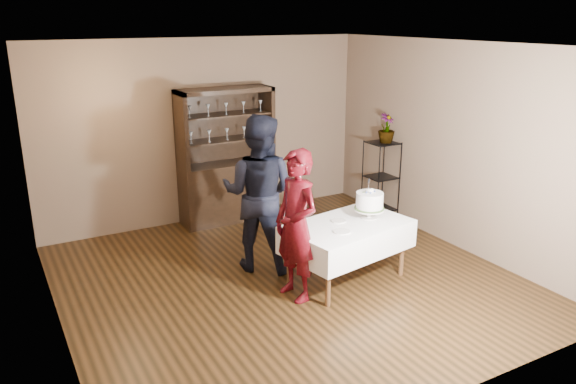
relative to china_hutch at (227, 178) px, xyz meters
name	(u,v)px	position (x,y,z in m)	size (l,w,h in m)	color
floor	(288,280)	(-0.20, -2.25, -0.66)	(5.00, 5.00, 0.00)	black
ceiling	(288,45)	(-0.20, -2.25, 2.04)	(5.00, 5.00, 0.00)	silver
back_wall	(206,131)	(-0.20, 0.25, 0.69)	(5.00, 0.02, 2.70)	brown
wall_left	(47,206)	(-2.70, -2.25, 0.69)	(0.02, 5.00, 2.70)	brown
wall_right	(454,146)	(2.30, -2.25, 0.69)	(0.02, 5.00, 2.70)	brown
china_hutch	(227,178)	(0.00, 0.00, 0.00)	(1.40, 0.48, 2.00)	black
plant_etagere	(381,177)	(2.08, -1.05, -0.01)	(0.42, 0.42, 1.20)	black
cake_table	(347,237)	(0.41, -2.57, -0.12)	(1.56, 1.12, 0.71)	white
woman	(296,226)	(-0.31, -2.63, 0.18)	(0.61, 0.40, 1.68)	#38050C
man	(259,193)	(-0.32, -1.74, 0.29)	(0.93, 0.72, 1.91)	black
cake	(369,202)	(0.73, -2.54, 0.24)	(0.39, 0.39, 0.49)	silver
plate_near	(342,232)	(0.20, -2.76, 0.05)	(0.19, 0.19, 0.01)	silver
plate_far	(339,221)	(0.35, -2.46, 0.05)	(0.17, 0.17, 0.01)	silver
potted_plant	(387,128)	(2.10, -1.09, 0.74)	(0.24, 0.24, 0.43)	#42612E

